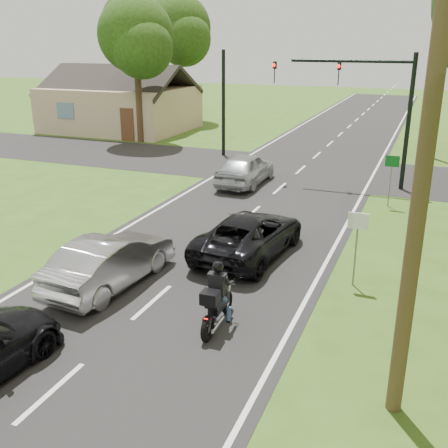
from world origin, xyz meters
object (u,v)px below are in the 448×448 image
(motorcycle_rider, at_px, (217,302))
(dark_suv, at_px, (250,235))
(silver_sedan, at_px, (111,261))
(utility_pole_far, at_px, (440,67))
(traffic_signal, at_px, (367,96))
(sign_white, at_px, (357,231))
(silver_suv, at_px, (245,168))
(utility_pole_near, at_px, (428,134))
(sign_green, at_px, (392,169))

(motorcycle_rider, distance_m, dark_suv, 4.59)
(silver_sedan, distance_m, utility_pole_far, 23.27)
(traffic_signal, xyz_separation_m, sign_white, (1.36, -11.02, -2.54))
(silver_sedan, bearing_deg, silver_suv, -84.76)
(utility_pole_far, height_order, sign_white, utility_pole_far)
(silver_sedan, xyz_separation_m, sign_white, (6.24, 2.49, 0.87))
(utility_pole_near, bearing_deg, motorcycle_rider, 160.42)
(silver_sedan, bearing_deg, dark_suv, -124.68)
(silver_suv, bearing_deg, sign_green, 170.39)
(sign_white, bearing_deg, silver_suv, 125.10)
(motorcycle_rider, height_order, utility_pole_far, utility_pole_far)
(traffic_signal, height_order, utility_pole_far, utility_pole_far)
(traffic_signal, bearing_deg, silver_sedan, -109.86)
(utility_pole_near, bearing_deg, dark_suv, 129.29)
(utility_pole_near, bearing_deg, utility_pole_far, 90.00)
(silver_sedan, xyz_separation_m, sign_green, (6.44, 10.49, 0.87))
(silver_sedan, height_order, silver_suv, silver_suv)
(traffic_signal, bearing_deg, silver_suv, -159.97)
(dark_suv, xyz_separation_m, sign_white, (3.41, -1.02, 0.92))
(dark_suv, distance_m, utility_pole_far, 19.17)
(utility_pole_near, height_order, sign_green, utility_pole_near)
(silver_suv, height_order, utility_pole_far, utility_pole_far)
(utility_pole_far, height_order, sign_green, utility_pole_far)
(sign_green, bearing_deg, silver_suv, 170.05)
(dark_suv, xyz_separation_m, traffic_signal, (2.05, 10.00, 3.46))
(dark_suv, distance_m, utility_pole_near, 8.91)
(motorcycle_rider, relative_size, dark_suv, 0.41)
(motorcycle_rider, bearing_deg, dark_suv, 97.27)
(dark_suv, distance_m, silver_suv, 8.69)
(sign_white, relative_size, sign_green, 1.00)
(sign_green, bearing_deg, silver_sedan, -121.56)
(motorcycle_rider, bearing_deg, silver_suv, 104.43)
(traffic_signal, bearing_deg, motorcycle_rider, -95.08)
(silver_sedan, distance_m, traffic_signal, 14.76)
(utility_pole_near, bearing_deg, traffic_signal, 100.14)
(traffic_signal, distance_m, sign_green, 4.24)
(silver_sedan, distance_m, utility_pole_near, 9.23)
(silver_suv, relative_size, sign_green, 2.09)
(utility_pole_far, bearing_deg, traffic_signal, -109.68)
(utility_pole_near, relative_size, sign_green, 4.71)
(silver_suv, relative_size, traffic_signal, 0.69)
(sign_white, distance_m, sign_green, 8.00)
(motorcycle_rider, bearing_deg, silver_sedan, 161.94)
(motorcycle_rider, xyz_separation_m, traffic_signal, (1.29, 14.52, 3.47))
(dark_suv, distance_m, traffic_signal, 10.77)
(sign_white, bearing_deg, dark_suv, 163.34)
(silver_suv, bearing_deg, sign_white, 125.45)
(silver_suv, height_order, utility_pole_near, utility_pole_near)
(utility_pole_far, distance_m, sign_green, 11.63)
(utility_pole_near, distance_m, utility_pole_far, 24.00)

